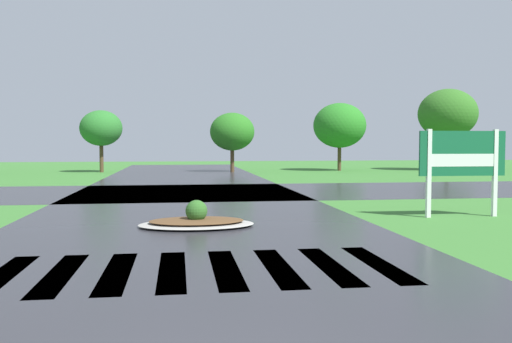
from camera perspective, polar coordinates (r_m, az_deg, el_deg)
The scene contains 6 objects.
asphalt_roadway at distance 14.47m, azimuth -6.66°, elevation -5.52°, with size 9.51×80.00×0.01m, color #2B2B30.
asphalt_cross_road at distance 24.14m, azimuth -7.22°, elevation -2.11°, with size 90.00×8.56×0.01m, color #2B2B30.
crosswalk_stripes at distance 9.49m, azimuth -5.90°, elevation -10.02°, with size 6.75×3.05×0.01m.
estate_billboard at distance 16.93m, azimuth 20.53°, elevation 1.31°, with size 2.59×0.15×2.53m.
median_island at distance 14.22m, azimuth -6.17°, elevation -5.13°, with size 2.95×1.88×0.68m.
background_treeline at distance 41.08m, azimuth 1.85°, elevation 5.26°, with size 39.61×5.61×6.31m.
Camera 1 is at (-0.34, -4.31, 2.14)m, focal length 38.73 mm.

